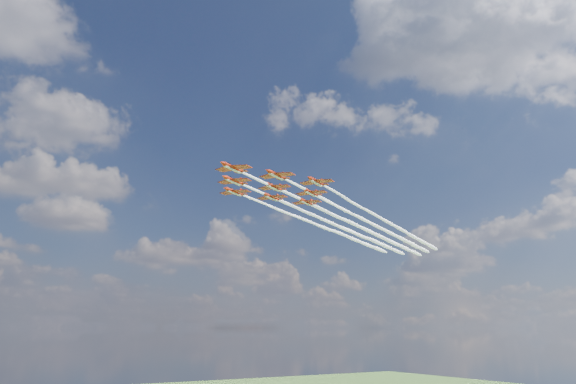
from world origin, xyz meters
name	(u,v)px	position (x,y,z in m)	size (l,w,h in m)	color
jet_lead	(343,219)	(45.99, 32.58, 78.16)	(133.58, 84.69, 2.60)	#A92009
jet_row2_port	(370,223)	(58.50, 32.76, 78.16)	(133.58, 84.69, 2.60)	#A92009
jet_row2_starb	(338,225)	(51.68, 43.72, 78.16)	(133.58, 84.69, 2.60)	#A92009
jet_row3_port	(395,226)	(71.00, 32.94, 78.16)	(133.58, 84.69, 2.60)	#A92009
jet_row3_centre	(363,228)	(64.18, 43.90, 78.16)	(133.58, 84.69, 2.60)	#A92009
jet_row3_starb	(332,231)	(57.36, 54.86, 78.16)	(133.58, 84.69, 2.60)	#A92009
jet_row4_port	(387,231)	(76.68, 44.08, 78.16)	(133.58, 84.69, 2.60)	#A92009
jet_row4_starb	(357,234)	(69.86, 55.04, 78.16)	(133.58, 84.69, 2.60)	#A92009
jet_tail	(379,236)	(82.36, 55.22, 78.16)	(133.58, 84.69, 2.60)	#A92009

